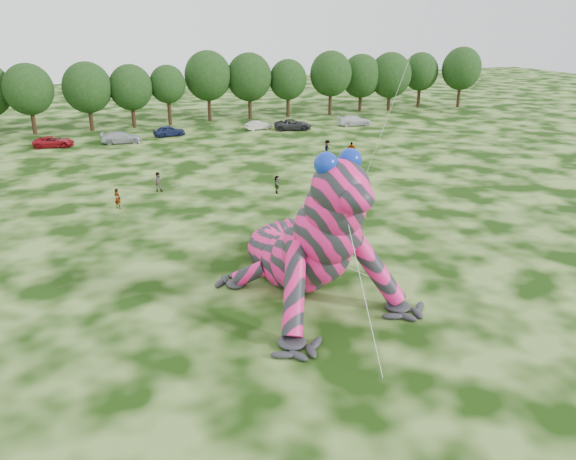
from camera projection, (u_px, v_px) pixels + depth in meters
The scene contains 25 objects.
ground at pixel (315, 291), 33.43m from camera, with size 240.00×240.00×0.00m, color #16330A.
inflatable_gecko at pixel (290, 213), 32.55m from camera, with size 15.55×18.47×9.24m, color #F11972, non-canonical shape.
tree_6 at pixel (30, 99), 75.47m from camera, with size 6.52×5.86×9.49m, color black, non-canonical shape.
tree_7 at pixel (88, 97), 78.04m from camera, with size 6.68×6.01×9.48m, color black, non-canonical shape.
tree_8 at pixel (132, 96), 80.22m from camera, with size 6.14×5.53×8.94m, color black, non-canonical shape.
tree_9 at pixel (168, 95), 82.32m from camera, with size 5.27×4.74×8.68m, color black, non-canonical shape.
tree_10 at pixel (208, 86), 85.15m from camera, with size 7.09×6.38×10.50m, color black, non-canonical shape.
tree_11 at pixel (249, 86), 86.99m from camera, with size 7.01×6.31×10.07m, color black, non-canonical shape.
tree_12 at pixel (288, 88), 88.84m from camera, with size 5.99×5.39×8.97m, color black, non-canonical shape.
tree_13 at pixel (331, 83), 90.43m from camera, with size 6.83×6.15×10.13m, color black, non-canonical shape.
tree_14 at pixel (361, 83), 94.04m from camera, with size 6.82×6.14×9.40m, color black, non-canonical shape.
tree_15 at pixel (390, 82), 94.81m from camera, with size 7.17×6.45×9.63m, color black, non-canonical shape.
tree_16 at pixel (420, 80), 98.55m from camera, with size 6.26×5.63×9.37m, color black, non-canonical shape.
tree_17 at pixel (461, 77), 98.15m from camera, with size 6.98×6.28×10.30m, color black, non-canonical shape.
car_2 at pixel (54, 142), 69.50m from camera, with size 2.23×4.83×1.34m, color maroon.
car_3 at pixel (121, 137), 71.61m from camera, with size 2.05×5.04×1.46m, color #A7ACB0.
car_4 at pixel (169, 131), 75.70m from camera, with size 1.70×4.23×1.44m, color #161E47.
car_5 at pixel (258, 125), 80.10m from camera, with size 1.32×3.78×1.25m, color beige.
car_6 at pixel (293, 125), 79.92m from camera, with size 2.46×5.33×1.48m, color #262729.
car_7 at pixel (354, 121), 83.03m from camera, with size 2.06×5.08×1.47m, color silver.
spectator_1 at pixel (158, 182), 51.98m from camera, with size 0.89×0.69×1.84m, color gray.
spectator_0 at pixel (117, 198), 47.38m from camera, with size 0.64×0.42×1.76m, color gray.
spectator_5 at pixel (277, 184), 51.53m from camera, with size 1.52×0.49×1.64m, color gray.
spectator_3 at pixel (351, 150), 64.17m from camera, with size 1.08×0.45×1.84m, color gray.
spectator_2 at pixel (327, 148), 65.01m from camera, with size 1.20×0.69×1.86m, color gray.
Camera 1 is at (-12.03, -27.42, 15.39)m, focal length 35.00 mm.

